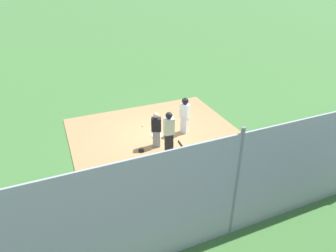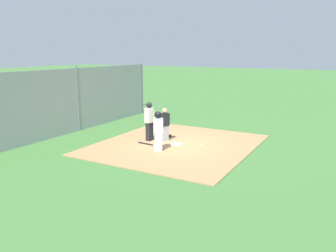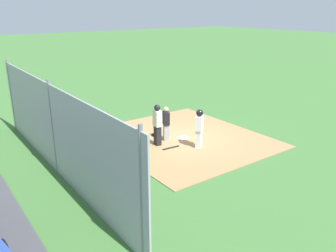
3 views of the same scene
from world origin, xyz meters
name	(u,v)px [view 1 (image 1 of 3)]	position (x,y,z in m)	size (l,w,h in m)	color
ground_plane	(157,137)	(0.00, 0.00, 0.00)	(140.00, 140.00, 0.00)	#3D6B33
dirt_infield	(157,136)	(0.00, 0.00, 0.01)	(7.20, 6.40, 0.03)	#9E774C
home_plate	(157,136)	(0.00, 0.00, 0.04)	(0.44, 0.44, 0.02)	white
catcher	(156,129)	(-0.27, -0.73, 0.80)	(0.45, 0.39, 1.50)	#9E9EA3
umpire	(169,132)	(0.00, -1.38, 0.96)	(0.41, 0.30, 1.76)	black
runner	(185,113)	(1.25, -0.16, 0.97)	(0.43, 0.46, 1.65)	silver
baseball_bat	(182,145)	(0.66, -1.17, 0.06)	(0.06, 0.06, 0.78)	black
catcher_mask	(141,150)	(-0.99, -0.90, 0.09)	(0.24, 0.20, 0.12)	black
baseball	(143,126)	(-0.28, 1.07, 0.07)	(0.07, 0.07, 0.07)	white
backstop_fence	(235,188)	(0.00, -5.68, 1.60)	(12.00, 0.10, 3.35)	#93999E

